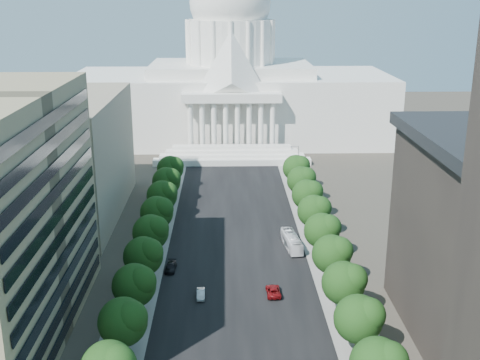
{
  "coord_description": "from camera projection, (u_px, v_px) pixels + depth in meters",
  "views": [
    {
      "loc": [
        -2.2,
        -45.28,
        53.69
      ],
      "look_at": [
        0.79,
        73.71,
        16.97
      ],
      "focal_mm": 45.0,
      "sensor_mm": 36.0,
      "label": 1
    }
  ],
  "objects": [
    {
      "name": "tree_l_i",
      "position": [
        168.0,
        181.0,
        159.79
      ],
      "size": [
        7.79,
        7.6,
        9.97
      ],
      "color": "#33261C",
      "rests_on": "ground"
    },
    {
      "name": "tree_r_f",
      "position": [
        324.0,
        230.0,
        126.26
      ],
      "size": [
        7.79,
        7.6,
        9.97
      ],
      "color": "#33261C",
      "rests_on": "ground"
    },
    {
      "name": "tree_l_c",
      "position": [
        125.0,
        321.0,
        91.01
      ],
      "size": [
        7.79,
        7.6,
        9.97
      ],
      "color": "#33261C",
      "rests_on": "ground"
    },
    {
      "name": "streetlight_c",
      "position": [
        341.0,
        256.0,
        115.21
      ],
      "size": [
        2.61,
        0.44,
        9.0
      ],
      "color": "gray",
      "rests_on": "ground"
    },
    {
      "name": "streetlight_f",
      "position": [
        296.0,
        156.0,
        186.85
      ],
      "size": [
        2.61,
        0.44,
        9.0
      ],
      "color": "gray",
      "rests_on": "ground"
    },
    {
      "name": "tree_l_g",
      "position": [
        158.0,
        212.0,
        136.86
      ],
      "size": [
        7.79,
        7.6,
        9.97
      ],
      "color": "#33261C",
      "rests_on": "ground"
    },
    {
      "name": "tree_r_e",
      "position": [
        333.0,
        253.0,
        114.8
      ],
      "size": [
        7.79,
        7.6,
        9.97
      ],
      "color": "#33261C",
      "rests_on": "ground"
    },
    {
      "name": "car_dark_b",
      "position": [
        171.0,
        267.0,
        122.11
      ],
      "size": [
        2.34,
        5.18,
        1.47
      ],
      "primitive_type": "imported",
      "rotation": [
        0.0,
        0.0,
        -0.06
      ],
      "color": "black",
      "rests_on": "ground"
    },
    {
      "name": "tree_r_d",
      "position": [
        346.0,
        282.0,
        103.34
      ],
      "size": [
        7.79,
        7.6,
        9.97
      ],
      "color": "#33261C",
      "rests_on": "ground"
    },
    {
      "name": "tree_r_i",
      "position": [
        302.0,
        180.0,
        160.65
      ],
      "size": [
        7.79,
        7.6,
        9.97
      ],
      "color": "#33261C",
      "rests_on": "ground"
    },
    {
      "name": "sidewalk_left",
      "position": [
        156.0,
        228.0,
        144.65
      ],
      "size": [
        8.0,
        260.0,
        0.02
      ],
      "primitive_type": "cube",
      "color": "gray",
      "rests_on": "ground"
    },
    {
      "name": "tree_l_f",
      "position": [
        152.0,
        231.0,
        125.4
      ],
      "size": [
        7.79,
        7.6,
        9.97
      ],
      "color": "#33261C",
      "rests_on": "ground"
    },
    {
      "name": "tree_r_g",
      "position": [
        315.0,
        210.0,
        137.73
      ],
      "size": [
        7.79,
        7.6,
        9.97
      ],
      "color": "#33261C",
      "rests_on": "ground"
    },
    {
      "name": "tree_l_h",
      "position": [
        163.0,
        195.0,
        148.32
      ],
      "size": [
        7.79,
        7.6,
        9.97
      ],
      "color": "#33261C",
      "rests_on": "ground"
    },
    {
      "name": "car_red",
      "position": [
        273.0,
        291.0,
        112.27
      ],
      "size": [
        2.73,
        5.64,
        1.55
      ],
      "primitive_type": "imported",
      "rotation": [
        0.0,
        0.0,
        3.17
      ],
      "color": "maroon",
      "rests_on": "ground"
    },
    {
      "name": "tree_r_c",
      "position": [
        361.0,
        318.0,
        91.87
      ],
      "size": [
        7.79,
        7.6,
        9.97
      ],
      "color": "#33261C",
      "rests_on": "ground"
    },
    {
      "name": "tree_r_h",
      "position": [
        308.0,
        194.0,
        149.19
      ],
      "size": [
        7.79,
        7.6,
        9.97
      ],
      "color": "#33261C",
      "rests_on": "ground"
    },
    {
      "name": "road_asphalt",
      "position": [
        235.0,
        227.0,
        145.1
      ],
      "size": [
        30.0,
        260.0,
        0.01
      ],
      "primitive_type": "cube",
      "color": "black",
      "rests_on": "ground"
    },
    {
      "name": "streetlight_e",
      "position": [
        307.0,
        179.0,
        162.97
      ],
      "size": [
        2.61,
        0.44,
        9.0
      ],
      "color": "gray",
      "rests_on": "ground"
    },
    {
      "name": "tree_r_j",
      "position": [
        297.0,
        167.0,
        172.12
      ],
      "size": [
        7.79,
        7.6,
        9.97
      ],
      "color": "#33261C",
      "rests_on": "ground"
    },
    {
      "name": "city_bus",
      "position": [
        292.0,
        241.0,
        132.78
      ],
      "size": [
        4.05,
        11.66,
        3.18
      ],
      "primitive_type": "imported",
      "rotation": [
        0.0,
        0.0,
        0.12
      ],
      "color": "white",
      "rests_on": "ground"
    },
    {
      "name": "sidewalk_right",
      "position": [
        313.0,
        226.0,
        145.56
      ],
      "size": [
        8.0,
        260.0,
        0.02
      ],
      "primitive_type": "cube",
      "color": "gray",
      "rests_on": "ground"
    },
    {
      "name": "streetlight_b",
      "position": [
        372.0,
        324.0,
        91.33
      ],
      "size": [
        2.61,
        0.44,
        9.0
      ],
      "color": "gray",
      "rests_on": "ground"
    },
    {
      "name": "car_silver",
      "position": [
        201.0,
        294.0,
        111.26
      ],
      "size": [
        1.63,
        4.33,
        1.41
      ],
      "primitive_type": "imported",
      "rotation": [
        0.0,
        0.0,
        0.03
      ],
      "color": "#B7BAC0",
      "rests_on": "ground"
    },
    {
      "name": "capitol",
      "position": [
        231.0,
        87.0,
        229.85
      ],
      "size": [
        120.0,
        56.0,
        73.0
      ],
      "color": "white",
      "rests_on": "ground"
    },
    {
      "name": "streetlight_d",
      "position": [
        321.0,
        211.0,
        139.09
      ],
      "size": [
        2.61,
        0.44,
        9.0
      ],
      "color": "gray",
      "rests_on": "ground"
    },
    {
      "name": "office_block_left_far",
      "position": [
        41.0,
        158.0,
        149.08
      ],
      "size": [
        38.0,
        52.0,
        30.0
      ],
      "primitive_type": "cube",
      "color": "gray",
      "rests_on": "ground"
    },
    {
      "name": "tree_l_e",
      "position": [
        145.0,
        255.0,
        113.94
      ],
      "size": [
        7.79,
        7.6,
        9.97
      ],
      "color": "#33261C",
      "rests_on": "ground"
    },
    {
      "name": "tree_l_d",
      "position": [
        136.0,
        284.0,
        102.47
      ],
      "size": [
        7.79,
        7.6,
        9.97
      ],
      "color": "#33261C",
      "rests_on": "ground"
    },
    {
      "name": "tree_l_j",
      "position": [
        171.0,
        168.0,
        171.25
      ],
      "size": [
        7.79,
        7.6,
        9.97
      ],
      "color": "#33261C",
      "rests_on": "ground"
    }
  ]
}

